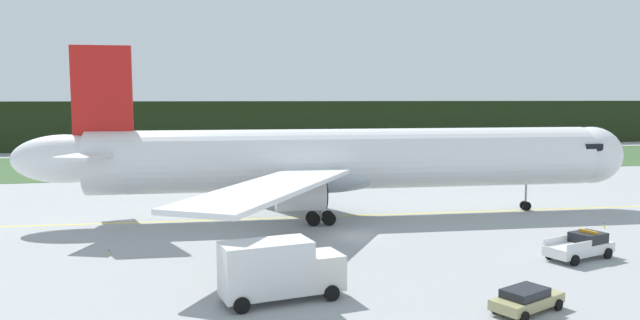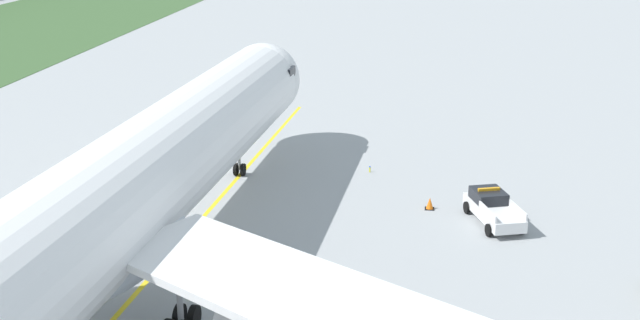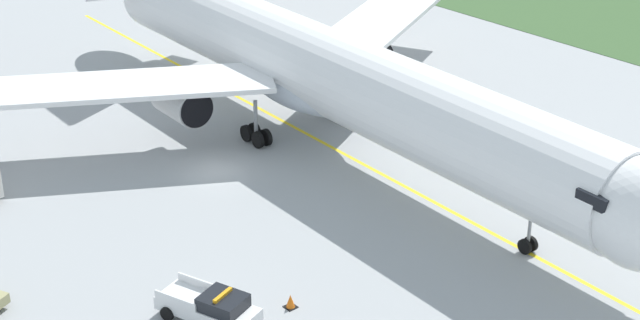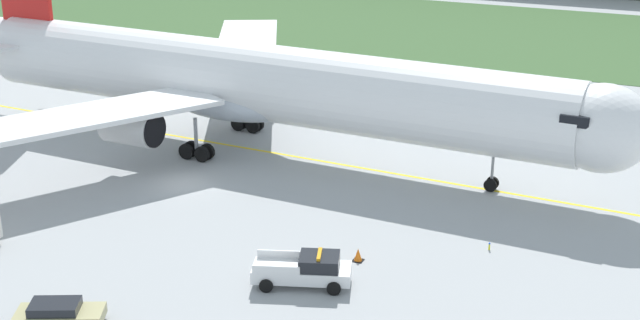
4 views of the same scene
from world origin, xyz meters
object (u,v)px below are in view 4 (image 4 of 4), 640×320
Objects in this scene: apron_cone at (358,255)px; staff_car at (59,313)px; ops_pickup_truck at (306,270)px; airliner at (253,83)px.

staff_car is at bearing -131.84° from apron_cone.
apron_cone is (1.61, 3.79, -0.53)m from ops_pickup_truck.
ops_pickup_truck is 1.22× the size of staff_car.
airliner is at bearing 123.97° from ops_pickup_truck.
apron_cone is (14.02, -14.63, -4.97)m from airliner.
airliner is 22.66m from ops_pickup_truck.
apron_cone is at bearing 66.99° from ops_pickup_truck.
airliner is 12.57× the size of staff_car.
airliner is at bearing 133.77° from apron_cone.
airliner is at bearing 95.94° from staff_car.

